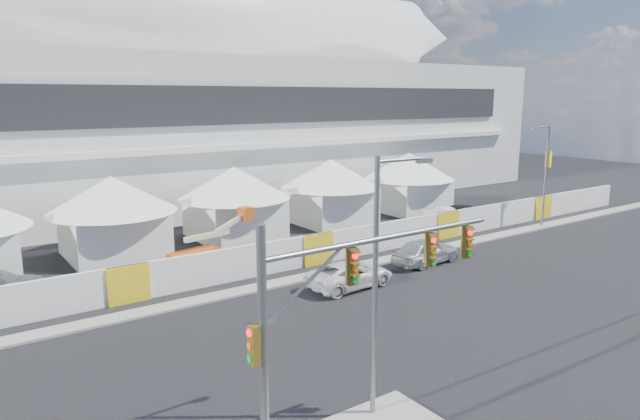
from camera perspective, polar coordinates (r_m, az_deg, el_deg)
ground at (r=22.72m, az=8.66°, el=-16.53°), size 160.00×160.00×0.00m
far_curb at (r=44.65m, az=16.17°, el=-2.75°), size 80.00×1.20×0.12m
stadium at (r=60.33m, az=-13.15°, el=9.97°), size 80.00×24.80×21.98m
tent_row at (r=41.69m, az=-14.08°, el=0.73°), size 53.40×8.40×5.40m
hoarding_fence at (r=36.43m, az=-0.27°, el=-3.90°), size 70.00×0.25×2.00m
scaffold_tower at (r=78.53m, az=14.99°, el=7.60°), size 4.40×4.40×12.00m
sedan_silver at (r=37.16m, az=10.52°, el=-4.04°), size 2.38×5.08×1.68m
pickup_curb at (r=32.25m, az=3.02°, el=-6.46°), size 2.66×5.34×1.45m
lot_car_a at (r=48.83m, az=12.81°, el=-0.60°), size 4.10×4.20×1.43m
lot_car_b at (r=50.37m, az=14.34°, el=-0.24°), size 3.01×4.93×1.57m
traffic_mast at (r=15.87m, az=0.13°, el=-12.39°), size 8.66×0.71×7.35m
streetlight_median at (r=18.50m, az=6.09°, el=-5.92°), size 2.39×0.24×8.62m
streetlight_curb at (r=49.38m, az=21.55°, el=3.89°), size 2.48×0.56×8.37m
boom_lift at (r=37.19m, az=-11.63°, el=-4.05°), size 6.42×2.02×3.19m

